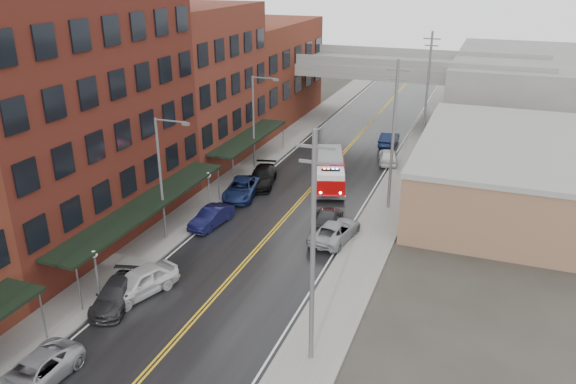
% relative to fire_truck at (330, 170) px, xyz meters
% --- Properties ---
extents(road, '(11.00, 160.00, 0.02)m').
position_rel_fire_truck_xyz_m(road, '(-1.31, -8.13, -1.50)').
color(road, black).
rests_on(road, ground).
extents(sidewalk_left, '(3.00, 160.00, 0.15)m').
position_rel_fire_truck_xyz_m(sidewalk_left, '(-8.61, -8.13, -1.44)').
color(sidewalk_left, slate).
rests_on(sidewalk_left, ground).
extents(sidewalk_right, '(3.00, 160.00, 0.15)m').
position_rel_fire_truck_xyz_m(sidewalk_right, '(5.99, -8.13, -1.44)').
color(sidewalk_right, slate).
rests_on(sidewalk_right, ground).
extents(curb_left, '(0.30, 160.00, 0.15)m').
position_rel_fire_truck_xyz_m(curb_left, '(-6.96, -8.13, -1.44)').
color(curb_left, gray).
rests_on(curb_left, ground).
extents(curb_right, '(0.30, 160.00, 0.15)m').
position_rel_fire_truck_xyz_m(curb_right, '(4.34, -8.13, -1.44)').
color(curb_right, gray).
rests_on(curb_right, ground).
extents(brick_building_b, '(9.00, 20.00, 18.00)m').
position_rel_fire_truck_xyz_m(brick_building_b, '(-14.61, -15.13, 7.49)').
color(brick_building_b, '#552116').
rests_on(brick_building_b, ground).
extents(brick_building_c, '(9.00, 15.00, 15.00)m').
position_rel_fire_truck_xyz_m(brick_building_c, '(-14.61, 2.37, 5.99)').
color(brick_building_c, '#5D291C').
rests_on(brick_building_c, ground).
extents(brick_building_far, '(9.00, 20.00, 12.00)m').
position_rel_fire_truck_xyz_m(brick_building_far, '(-14.61, 19.87, 4.49)').
color(brick_building_far, brown).
rests_on(brick_building_far, ground).
extents(tan_building, '(14.00, 22.00, 5.00)m').
position_rel_fire_truck_xyz_m(tan_building, '(14.69, 1.87, 0.99)').
color(tan_building, '#89634A').
rests_on(tan_building, ground).
extents(right_far_block, '(18.00, 30.00, 8.00)m').
position_rel_fire_truck_xyz_m(right_far_block, '(16.69, 31.87, 2.49)').
color(right_far_block, slate).
rests_on(right_far_block, ground).
extents(awning_1, '(2.60, 18.00, 3.09)m').
position_rel_fire_truck_xyz_m(awning_1, '(-8.80, -15.13, 1.48)').
color(awning_1, black).
rests_on(awning_1, ground).
extents(awning_2, '(2.60, 13.00, 3.09)m').
position_rel_fire_truck_xyz_m(awning_2, '(-8.80, 2.37, 1.47)').
color(awning_2, black).
rests_on(awning_2, ground).
extents(globe_lamp_1, '(0.44, 0.44, 3.12)m').
position_rel_fire_truck_xyz_m(globe_lamp_1, '(-7.71, -22.13, 0.80)').
color(globe_lamp_1, '#59595B').
rests_on(globe_lamp_1, ground).
extents(globe_lamp_2, '(0.44, 0.44, 3.12)m').
position_rel_fire_truck_xyz_m(globe_lamp_2, '(-7.71, -8.13, 0.80)').
color(globe_lamp_2, '#59595B').
rests_on(globe_lamp_2, ground).
extents(street_lamp_1, '(2.64, 0.22, 9.00)m').
position_rel_fire_truck_xyz_m(street_lamp_1, '(-7.86, -14.13, 3.67)').
color(street_lamp_1, '#59595B').
rests_on(street_lamp_1, ground).
extents(street_lamp_2, '(2.64, 0.22, 9.00)m').
position_rel_fire_truck_xyz_m(street_lamp_2, '(-7.86, 1.87, 3.67)').
color(street_lamp_2, '#59595B').
rests_on(street_lamp_2, ground).
extents(utility_pole_0, '(1.80, 0.24, 12.00)m').
position_rel_fire_truck_xyz_m(utility_pole_0, '(5.89, -23.13, 4.79)').
color(utility_pole_0, '#59595B').
rests_on(utility_pole_0, ground).
extents(utility_pole_1, '(1.80, 0.24, 12.00)m').
position_rel_fire_truck_xyz_m(utility_pole_1, '(5.89, -3.13, 4.79)').
color(utility_pole_1, '#59595B').
rests_on(utility_pole_1, ground).
extents(utility_pole_2, '(1.80, 0.24, 12.00)m').
position_rel_fire_truck_xyz_m(utility_pole_2, '(5.89, 16.87, 4.79)').
color(utility_pole_2, '#59595B').
rests_on(utility_pole_2, ground).
extents(overpass, '(40.00, 10.00, 7.50)m').
position_rel_fire_truck_xyz_m(overpass, '(-1.31, 23.87, 4.47)').
color(overpass, slate).
rests_on(overpass, ground).
extents(fire_truck, '(4.79, 8.03, 2.79)m').
position_rel_fire_truck_xyz_m(fire_truck, '(0.00, 0.00, 0.00)').
color(fire_truck, '#A70708').
rests_on(fire_truck, ground).
extents(parked_car_left_2, '(2.46, 5.07, 1.39)m').
position_rel_fire_truck_xyz_m(parked_car_left_2, '(-5.69, -29.53, -0.82)').
color(parked_car_left_2, '#929399').
rests_on(parked_car_left_2, ground).
extents(parked_car_left_3, '(3.08, 5.00, 1.35)m').
position_rel_fire_truck_xyz_m(parked_car_left_3, '(-6.31, -22.43, -0.84)').
color(parked_car_left_3, '#27272A').
rests_on(parked_car_left_3, ground).
extents(parked_car_left_4, '(3.53, 5.31, 1.68)m').
position_rel_fire_truck_xyz_m(parked_car_left_4, '(-5.60, -21.00, -0.67)').
color(parked_car_left_4, silver).
rests_on(parked_car_left_4, ground).
extents(parked_car_left_5, '(2.07, 4.47, 1.42)m').
position_rel_fire_truck_xyz_m(parked_car_left_5, '(-6.06, -10.94, -0.81)').
color(parked_car_left_5, '#0E0F34').
rests_on(parked_car_left_5, ground).
extents(parked_car_left_6, '(3.31, 5.65, 1.48)m').
position_rel_fire_truck_xyz_m(parked_car_left_6, '(-6.31, -4.93, -0.78)').
color(parked_car_left_6, '#13214A').
rests_on(parked_car_left_6, ground).
extents(parked_car_left_7, '(3.32, 5.69, 1.55)m').
position_rel_fire_truck_xyz_m(parked_car_left_7, '(-5.77, -1.81, -0.74)').
color(parked_car_left_7, black).
rests_on(parked_car_left_7, ground).
extents(parked_car_right_0, '(3.09, 5.44, 1.43)m').
position_rel_fire_truck_xyz_m(parked_car_right_0, '(3.37, -9.93, -0.80)').
color(parked_car_right_0, gray).
rests_on(parked_car_right_0, ground).
extents(parked_car_right_1, '(2.75, 5.21, 1.44)m').
position_rel_fire_truck_xyz_m(parked_car_right_1, '(2.29, -8.33, -0.79)').
color(parked_car_right_1, black).
rests_on(parked_car_right_1, ground).
extents(parked_car_right_2, '(2.69, 4.65, 1.49)m').
position_rel_fire_truck_xyz_m(parked_car_right_2, '(3.69, 8.07, -0.77)').
color(parked_car_right_2, silver).
rests_on(parked_car_right_2, ground).
extents(parked_car_right_3, '(1.66, 4.61, 1.51)m').
position_rel_fire_truck_xyz_m(parked_car_right_3, '(2.62, 14.07, -0.76)').
color(parked_car_right_3, black).
rests_on(parked_car_right_3, ground).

